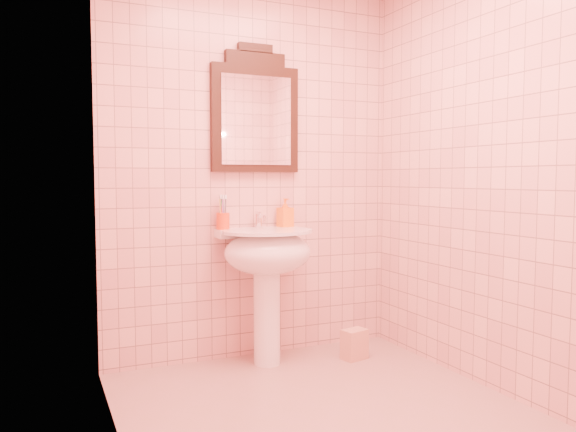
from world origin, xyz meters
name	(u,v)px	position (x,y,z in m)	size (l,w,h in m)	color
floor	(332,417)	(0.00, 0.00, 0.00)	(2.20, 2.20, 0.00)	tan
back_wall	(253,169)	(0.00, 1.10, 1.25)	(2.00, 0.02, 2.50)	beige
pedestal_sink	(267,262)	(0.01, 0.87, 0.66)	(0.58, 0.58, 0.86)	white
faucet	(259,219)	(0.01, 1.01, 0.92)	(0.04, 0.16, 0.11)	white
mirror	(255,113)	(0.01, 1.07, 1.61)	(0.60, 0.06, 0.83)	black
toothbrush_cup	(223,221)	(-0.23, 1.03, 0.92)	(0.08, 0.08, 0.20)	red
soap_dispenser	(285,213)	(0.20, 1.02, 0.96)	(0.09, 0.09, 0.19)	orange
towel	(354,344)	(0.57, 0.73, 0.10)	(0.16, 0.11, 0.20)	tan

